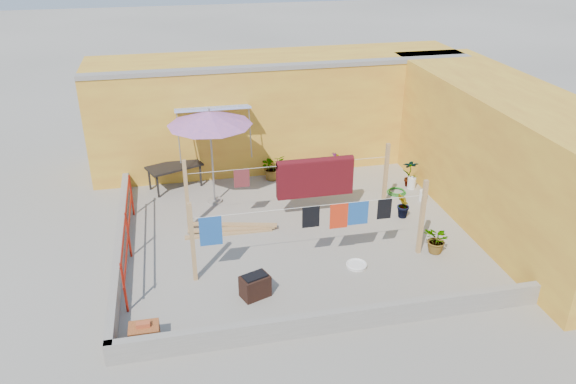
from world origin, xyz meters
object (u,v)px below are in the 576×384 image
Objects in this scene: outdoor_table at (174,167)px; green_hose at (396,192)px; brick_stack at (145,335)px; brazier at (255,286)px; water_jug_b at (412,183)px; water_jug_a at (423,195)px; plant_back_a at (272,167)px; white_basin at (356,265)px; patio_umbrella at (210,119)px.

outdoor_table reaches higher than green_hose.
brazier is (2.14, 0.97, 0.05)m from brick_stack.
water_jug_b is (5.07, 4.00, -0.08)m from brazier.
plant_back_a is at bearing 149.12° from water_jug_a.
water_jug_b is at bearing 90.00° from water_jug_a.
outdoor_table is 6.13m from white_basin.
green_hose is (4.55, 3.81, -0.21)m from brazier.
outdoor_table is at bearing 83.20° from brick_stack.
brazier is at bearing 24.39° from brick_stack.
plant_back_a reaches higher than white_basin.
white_basin is at bearing -128.77° from water_jug_b.
water_jug_b is (7.20, 4.97, -0.04)m from brick_stack.
outdoor_table is 3.07× the size of brick_stack.
white_basin is at bearing -79.09° from plant_back_a.
green_hose is 3.58m from plant_back_a.
brazier is 1.96× the size of water_jug_a.
white_basin is (3.69, -4.86, -0.57)m from outdoor_table.
water_jug_a is at bearing 32.49° from brazier.
brazier is 1.23× the size of green_hose.
patio_umbrella is at bearing 95.20° from brazier.
water_jug_a is (5.46, -1.09, -2.18)m from patio_umbrella.
green_hose is at bearing -27.11° from plant_back_a.
brick_stack is at bearing -160.89° from white_basin.
outdoor_table is 2.15× the size of plant_back_a.
patio_umbrella is at bearing 174.08° from green_hose.
plant_back_a is at bearing 75.73° from brazier.
brick_stack is 8.75m from water_jug_b.
water_jug_a is at bearing -90.00° from water_jug_b.
patio_umbrella reaches higher than outdoor_table.
brazier reaches higher than green_hose.
patio_umbrella reaches higher than green_hose.
water_jug_b is (5.46, -0.32, -2.16)m from patio_umbrella.
plant_back_a is (1.77, 1.11, -1.95)m from patio_umbrella.
water_jug_a is at bearing 30.22° from brick_stack.
plant_back_a is at bearing 100.91° from white_basin.
water_jug_b reaches higher than white_basin.
brazier is 5.94m from green_hose.
water_jug_a is (6.44, -2.20, -0.47)m from outdoor_table.
water_jug_a is 0.78m from green_hose.
white_basin is 0.61× the size of plant_back_a.
white_basin is at bearing -124.67° from green_hose.
outdoor_table is (-0.98, 1.11, -1.71)m from patio_umbrella.
outdoor_table is 4.89× the size of water_jug_a.
brick_stack is 1.46× the size of water_jug_b.
brick_stack is 1.00× the size of green_hose.
brick_stack reaches higher than water_jug_b.
brazier is at bearing -84.80° from patio_umbrella.
brick_stack is at bearing -149.78° from water_jug_a.
outdoor_table is at bearing 127.23° from white_basin.
white_basin is 4.39m from water_jug_b.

